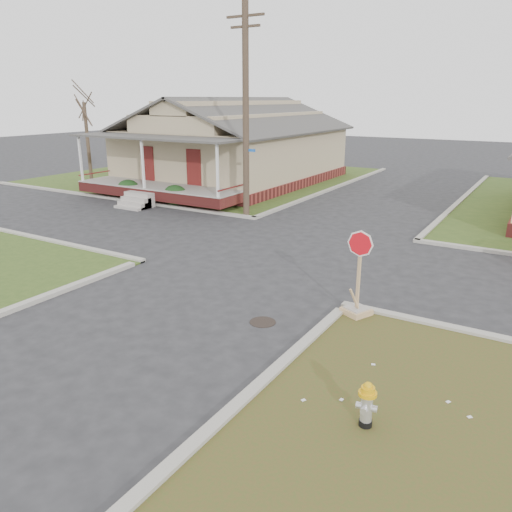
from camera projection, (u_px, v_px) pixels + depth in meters
The scene contains 11 objects.
ground at pixel (202, 298), 13.58m from camera, with size 120.00×120.00×0.00m, color #262628.
verge_far_left at pixel (209, 176), 34.67m from camera, with size 19.00×19.00×0.05m, color #334C1B.
curbs at pixel (288, 252), 17.65m from camera, with size 80.00×40.00×0.12m, color #A39F93, non-canonical shape.
manhole at pixel (263, 322), 12.08m from camera, with size 0.64×0.64×0.01m, color black.
corner_house at pixel (234, 146), 31.43m from camera, with size 10.10×15.50×5.30m.
utility_pole at pixel (246, 111), 21.50m from camera, with size 1.80×0.28×9.00m.
tree_far_left at pixel (88, 143), 31.49m from camera, with size 0.22×0.22×4.90m, color #403225.
fire_hydrant at pixel (367, 402), 8.06m from camera, with size 0.30×0.30×0.81m.
stop_sign at pixel (357, 297), 12.29m from camera, with size 0.61×0.60×2.16m.
hedge_left at pixel (129, 189), 26.37m from camera, with size 1.39×1.14×1.06m, color black.
hedge_right at pixel (175, 195), 24.85m from camera, with size 1.37×1.13×1.05m, color black.
Camera 1 is at (7.78, -10.02, 5.19)m, focal length 35.00 mm.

